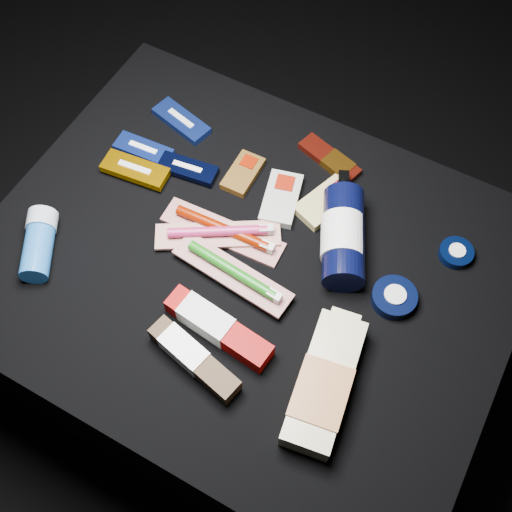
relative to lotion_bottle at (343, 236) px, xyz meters
The scene contains 20 objects.
ground 0.48m from the lotion_bottle, 140.87° to the right, with size 3.00×3.00×0.00m, color black.
cloth_table 0.30m from the lotion_bottle, 140.87° to the right, with size 0.98×0.78×0.40m, color black.
luna_bar_0 0.44m from the lotion_bottle, 165.16° to the left, with size 0.14×0.08×0.02m.
luna_bar_1 0.45m from the lotion_bottle, behind, with size 0.12×0.05×0.02m.
luna_bar_2 0.35m from the lotion_bottle, behind, with size 0.12×0.06×0.02m.
luna_bar_3 0.44m from the lotion_bottle, behind, with size 0.14×0.07×0.02m.
clif_bar_0 0.25m from the lotion_bottle, 166.30° to the left, with size 0.06×0.10×0.02m.
clif_bar_1 0.16m from the lotion_bottle, 164.19° to the left, with size 0.09×0.13×0.02m.
clif_bar_2 0.10m from the lotion_bottle, 131.19° to the left, with size 0.10×0.13×0.02m.
power_bar 0.20m from the lotion_bottle, 120.27° to the left, with size 0.14×0.08×0.02m.
lotion_bottle is the anchor object (origin of this frame).
cream_tin_upper 0.22m from the lotion_bottle, 23.89° to the left, with size 0.06×0.06×0.02m.
cream_tin_lower 0.14m from the lotion_bottle, 23.22° to the right, with size 0.08×0.08×0.03m.
bodywash_bottle 0.28m from the lotion_bottle, 71.25° to the right, with size 0.12×0.25×0.05m.
deodorant_stick 0.56m from the lotion_bottle, 150.46° to the right, with size 0.12×0.15×0.06m.
toothbrush_pack_0 0.23m from the lotion_bottle, 158.78° to the right, with size 0.25×0.07×0.03m.
toothbrush_pack_1 0.23m from the lotion_bottle, 156.18° to the right, with size 0.23×0.17×0.03m.
toothbrush_pack_2 0.21m from the lotion_bottle, 132.45° to the right, with size 0.24×0.08×0.03m.
toothpaste_carton_red 0.29m from the lotion_bottle, 115.38° to the right, with size 0.21×0.07×0.04m.
toothpaste_carton_green 0.35m from the lotion_bottle, 111.42° to the right, with size 0.19×0.08×0.04m.
Camera 1 is at (0.29, -0.49, 1.45)m, focal length 45.00 mm.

